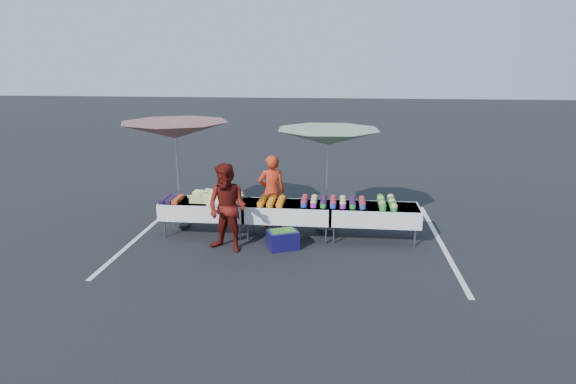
# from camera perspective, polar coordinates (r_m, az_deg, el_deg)

# --- Properties ---
(ground) EXTENTS (80.00, 80.00, 0.00)m
(ground) POSITION_cam_1_polar(r_m,az_deg,el_deg) (10.38, 0.00, -5.33)
(ground) COLOR black
(stripe_left) EXTENTS (0.10, 5.00, 0.00)m
(stripe_left) POSITION_cam_1_polar(r_m,az_deg,el_deg) (11.16, -16.61, -4.49)
(stripe_left) COLOR silver
(stripe_left) RESTS_ON ground
(stripe_right) EXTENTS (0.10, 5.00, 0.00)m
(stripe_right) POSITION_cam_1_polar(r_m,az_deg,el_deg) (10.56, 17.63, -5.72)
(stripe_right) COLOR silver
(stripe_right) RESTS_ON ground
(table_left) EXTENTS (1.86, 0.81, 0.75)m
(table_left) POSITION_cam_1_polar(r_m,az_deg,el_deg) (10.53, -9.79, -1.91)
(table_left) COLOR white
(table_left) RESTS_ON ground
(table_center) EXTENTS (1.86, 0.81, 0.75)m
(table_center) POSITION_cam_1_polar(r_m,az_deg,el_deg) (10.19, 0.00, -2.26)
(table_center) COLOR white
(table_center) RESTS_ON ground
(table_right) EXTENTS (1.86, 0.81, 0.75)m
(table_right) POSITION_cam_1_polar(r_m,az_deg,el_deg) (10.17, 10.15, -2.55)
(table_right) COLOR white
(table_right) RESTS_ON ground
(berry_punnets) EXTENTS (0.40, 0.54, 0.08)m
(berry_punnets) POSITION_cam_1_polar(r_m,az_deg,el_deg) (10.63, -13.62, -0.80)
(berry_punnets) COLOR black
(berry_punnets) RESTS_ON table_left
(corn_pile) EXTENTS (1.16, 0.57, 0.26)m
(corn_pile) POSITION_cam_1_polar(r_m,az_deg,el_deg) (10.44, -8.55, -0.55)
(corn_pile) COLOR #AFD26B
(corn_pile) RESTS_ON table_left
(plastic_bags) EXTENTS (0.30, 0.25, 0.05)m
(plastic_bags) POSITION_cam_1_polar(r_m,az_deg,el_deg) (10.12, -8.66, -1.44)
(plastic_bags) COLOR white
(plastic_bags) RESTS_ON table_left
(carrot_bowls) EXTENTS (0.55, 0.69, 0.11)m
(carrot_bowls) POSITION_cam_1_polar(r_m,az_deg,el_deg) (10.16, -1.97, -1.05)
(carrot_bowls) COLOR orange
(carrot_bowls) RESTS_ON table_center
(potato_cups) EXTENTS (1.34, 0.58, 0.16)m
(potato_cups) POSITION_cam_1_polar(r_m,az_deg,el_deg) (10.07, 5.38, -1.08)
(potato_cups) COLOR #283FBD
(potato_cups) RESTS_ON table_right
(bean_baskets) EXTENTS (0.36, 0.86, 0.15)m
(bean_baskets) POSITION_cam_1_polar(r_m,az_deg,el_deg) (10.20, 11.64, -1.17)
(bean_baskets) COLOR #238C3A
(bean_baskets) RESTS_ON table_right
(vendor) EXTENTS (0.69, 0.55, 1.67)m
(vendor) POSITION_cam_1_polar(r_m,az_deg,el_deg) (10.72, -1.95, 0.02)
(vendor) COLOR red
(vendor) RESTS_ON ground
(customer) EXTENTS (1.03, 0.91, 1.76)m
(customer) POSITION_cam_1_polar(r_m,az_deg,el_deg) (9.46, -7.22, -1.91)
(customer) COLOR #5D120E
(customer) RESTS_ON ground
(umbrella_left) EXTENTS (2.41, 2.41, 2.42)m
(umbrella_left) POSITION_cam_1_polar(r_m,az_deg,el_deg) (10.77, -13.22, 7.07)
(umbrella_left) COLOR black
(umbrella_left) RESTS_ON ground
(umbrella_right) EXTENTS (2.85, 2.85, 2.29)m
(umbrella_right) POSITION_cam_1_polar(r_m,az_deg,el_deg) (10.29, 4.76, 6.41)
(umbrella_right) COLOR black
(umbrella_right) RESTS_ON ground
(storage_bin) EXTENTS (0.71, 0.63, 0.38)m
(storage_bin) POSITION_cam_1_polar(r_m,az_deg,el_deg) (9.70, -0.62, -5.60)
(storage_bin) COLOR #110D44
(storage_bin) RESTS_ON ground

